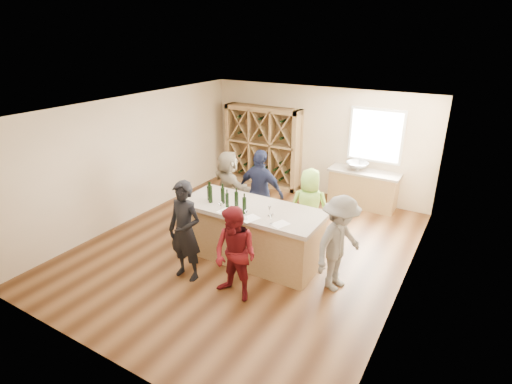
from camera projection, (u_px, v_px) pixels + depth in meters
The scene contains 34 objects.
floor at pixel (247, 249), 8.15m from camera, with size 6.00×7.00×0.10m, color #55341B.
ceiling at pixel (245, 106), 7.06m from camera, with size 6.00×7.00×0.10m, color white.
wall_back at pixel (318, 141), 10.43m from camera, with size 6.00×0.10×2.80m, color beige.
wall_front at pixel (90, 273), 4.77m from camera, with size 6.00×0.10×2.80m, color beige.
wall_left at pixel (132, 158), 9.04m from camera, with size 0.10×7.00×2.80m, color beige.
wall_right at pixel (413, 218), 6.17m from camera, with size 0.10×7.00×2.80m, color beige.
window_frame at pixel (376, 136), 9.53m from camera, with size 1.30×0.06×1.30m, color white.
window_pane at pixel (375, 136), 9.50m from camera, with size 1.18×0.01×1.18m, color white.
wine_rack at pixel (263, 147), 11.03m from camera, with size 2.20×0.45×2.20m, color olive.
back_counter_base at pixel (363, 190), 9.86m from camera, with size 1.60×0.58×0.86m, color olive.
back_counter_top at pixel (365, 172), 9.69m from camera, with size 1.70×0.62×0.06m, color #A59887.
sink at pixel (357, 166), 9.74m from camera, with size 0.54×0.54×0.19m, color silver.
faucet at pixel (360, 162), 9.86m from camera, with size 0.02×0.02×0.30m, color silver.
tasting_counter_base at pixel (251, 235), 7.55m from camera, with size 2.60×1.00×1.00m, color olive.
tasting_counter_top at pixel (251, 209), 7.34m from camera, with size 2.72×1.12×0.08m, color #A59887.
wine_bottle_a at pixel (209, 193), 7.57m from camera, with size 0.07×0.07×0.28m, color black.
wine_bottle_b at pixel (210, 194), 7.45m from camera, with size 0.08×0.08×0.33m, color black.
wine_bottle_c at pixel (223, 196), 7.42m from camera, with size 0.08×0.08×0.31m, color black.
wine_bottle_d at pixel (227, 200), 7.27m from camera, with size 0.07×0.07×0.27m, color black.
wine_bottle_e at pixel (236, 200), 7.23m from camera, with size 0.08×0.08×0.31m, color black.
wine_glass_a at pixel (221, 207), 7.08m from camera, with size 0.07×0.07×0.19m, color white.
wine_glass_b at pixel (246, 215), 6.80m from camera, with size 0.06×0.06×0.16m, color white.
wine_glass_c at pixel (271, 219), 6.65m from camera, with size 0.07×0.07×0.19m, color white.
wine_glass_d at pixel (269, 211), 6.94m from camera, with size 0.06×0.06×0.17m, color white.
tasting_menu_a at pixel (226, 211), 7.16m from camera, with size 0.21×0.28×0.00m, color white.
tasting_menu_b at pixel (250, 218), 6.87m from camera, with size 0.24×0.32×0.00m, color white.
tasting_menu_c at pixel (280, 224), 6.67m from camera, with size 0.22×0.29×0.00m, color white.
person_near_left at pixel (185, 231), 6.82m from camera, with size 0.66×0.48×1.80m, color black.
person_near_right at pixel (235, 255), 6.31m from camera, with size 0.77×0.43×1.59m, color #590F14.
person_server at pixel (339, 244), 6.54m from camera, with size 1.09×0.50×1.68m, color slate.
person_far_mid at pixel (261, 192), 8.41m from camera, with size 1.08×0.55×1.84m, color #191E38.
person_far_right at pixel (309, 208), 7.96m from camera, with size 0.79×0.51×1.61m, color #8CC64C.
person_far_left at pixel (229, 186), 9.00m from camera, with size 1.52×0.55×1.64m, color gray.
wine_bottle_f at pixel (244, 206), 7.01m from camera, with size 0.07×0.07×0.30m, color black.
Camera 1 is at (3.78, -6.03, 4.09)m, focal length 28.00 mm.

